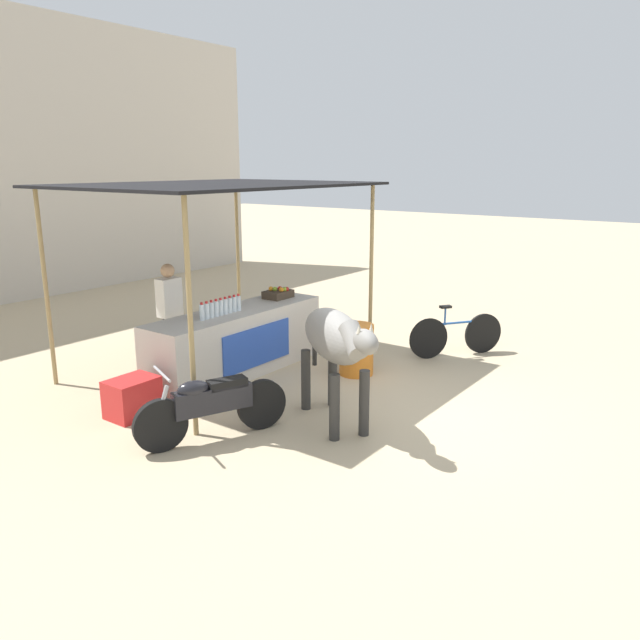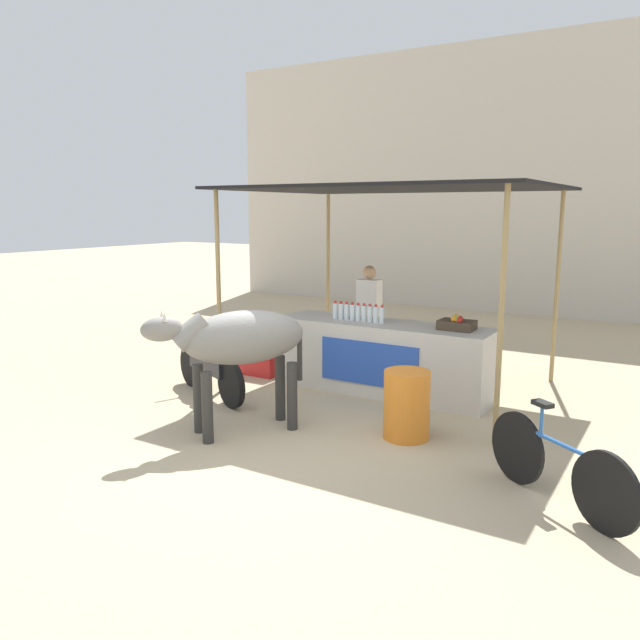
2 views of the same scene
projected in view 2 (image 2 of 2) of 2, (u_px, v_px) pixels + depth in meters
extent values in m
plane|color=tan|center=(292.00, 441.00, 6.74)|extent=(60.00, 60.00, 0.00)
cube|color=beige|center=(528.00, 179.00, 14.47)|extent=(16.00, 0.50, 6.33)
cube|color=beige|center=(382.00, 357.00, 8.50)|extent=(3.00, 0.80, 0.96)
cube|color=#264CB2|center=(368.00, 364.00, 8.16)|extent=(1.40, 0.02, 0.58)
cube|color=black|center=(395.00, 188.00, 8.35)|extent=(4.20, 3.20, 0.04)
cylinder|color=#997F51|center=(219.00, 292.00, 8.35)|extent=(0.06, 0.06, 2.75)
cylinder|color=#997F51|center=(501.00, 318.00, 6.42)|extent=(0.06, 0.06, 2.75)
cylinder|color=#997F51|center=(328.00, 274.00, 10.78)|extent=(0.06, 0.06, 2.75)
cylinder|color=#997F51|center=(557.00, 288.00, 8.84)|extent=(0.06, 0.06, 2.75)
cylinder|color=silver|center=(335.00, 311.00, 8.72)|extent=(0.07, 0.07, 0.22)
cylinder|color=red|center=(335.00, 302.00, 8.70)|extent=(0.04, 0.04, 0.03)
cylinder|color=silver|center=(341.00, 311.00, 8.67)|extent=(0.07, 0.07, 0.22)
cylinder|color=red|center=(341.00, 302.00, 8.65)|extent=(0.04, 0.04, 0.03)
cylinder|color=silver|center=(347.00, 312.00, 8.63)|extent=(0.07, 0.07, 0.22)
cylinder|color=red|center=(347.00, 303.00, 8.61)|extent=(0.04, 0.04, 0.03)
cylinder|color=silver|center=(352.00, 312.00, 8.58)|extent=(0.07, 0.07, 0.22)
cylinder|color=red|center=(352.00, 303.00, 8.56)|extent=(0.04, 0.04, 0.03)
cylinder|color=silver|center=(358.00, 313.00, 8.53)|extent=(0.07, 0.07, 0.22)
cylinder|color=red|center=(358.00, 304.00, 8.51)|extent=(0.04, 0.04, 0.03)
cylinder|color=silver|center=(364.00, 314.00, 8.49)|extent=(0.07, 0.07, 0.22)
cylinder|color=red|center=(364.00, 305.00, 8.47)|extent=(0.04, 0.04, 0.03)
cylinder|color=silver|center=(370.00, 314.00, 8.44)|extent=(0.07, 0.07, 0.22)
cylinder|color=red|center=(370.00, 305.00, 8.42)|extent=(0.04, 0.04, 0.03)
cylinder|color=silver|center=(376.00, 315.00, 8.40)|extent=(0.07, 0.07, 0.22)
cylinder|color=red|center=(376.00, 306.00, 8.37)|extent=(0.04, 0.04, 0.03)
cylinder|color=silver|center=(382.00, 315.00, 8.35)|extent=(0.07, 0.07, 0.22)
cylinder|color=red|center=(382.00, 306.00, 8.33)|extent=(0.04, 0.04, 0.03)
cube|color=#3F3326|center=(457.00, 325.00, 7.93)|extent=(0.44, 0.32, 0.12)
sphere|color=#8CB22D|center=(458.00, 320.00, 7.80)|extent=(0.08, 0.08, 0.08)
sphere|color=#B21E19|center=(459.00, 320.00, 7.77)|extent=(0.08, 0.08, 0.08)
sphere|color=orange|center=(454.00, 319.00, 7.85)|extent=(0.08, 0.08, 0.08)
sphere|color=#B21E19|center=(460.00, 319.00, 7.88)|extent=(0.08, 0.08, 0.08)
sphere|color=#8CB22D|center=(455.00, 318.00, 7.96)|extent=(0.08, 0.08, 0.08)
sphere|color=orange|center=(456.00, 317.00, 8.02)|extent=(0.08, 0.08, 0.08)
cylinder|color=#383842|center=(368.00, 345.00, 9.44)|extent=(0.22, 0.22, 0.88)
cube|color=silver|center=(369.00, 298.00, 9.32)|extent=(0.34, 0.20, 0.56)
sphere|color=tan|center=(369.00, 272.00, 9.25)|extent=(0.20, 0.20, 0.20)
cube|color=red|center=(262.00, 358.00, 9.47)|extent=(0.60, 0.44, 0.48)
cylinder|color=orange|center=(407.00, 405.00, 6.78)|extent=(0.50, 0.50, 0.75)
ellipsoid|color=gray|center=(244.00, 337.00, 6.88)|extent=(1.20, 1.46, 0.60)
cylinder|color=#302F2D|center=(207.00, 408.00, 6.63)|extent=(0.12, 0.12, 0.78)
cylinder|color=#302F2D|center=(199.00, 399.00, 6.95)|extent=(0.12, 0.12, 0.78)
cylinder|color=#302F2D|center=(292.00, 396.00, 7.04)|extent=(0.12, 0.12, 0.78)
cylinder|color=#302F2D|center=(280.00, 388.00, 7.37)|extent=(0.12, 0.12, 0.78)
cylinder|color=gray|center=(191.00, 332.00, 6.61)|extent=(0.45, 0.51, 0.41)
ellipsoid|color=gray|center=(162.00, 329.00, 6.47)|extent=(0.43, 0.49, 0.26)
cone|color=beige|center=(165.00, 317.00, 6.39)|extent=(0.05, 0.05, 0.10)
cone|color=beige|center=(162.00, 315.00, 6.52)|extent=(0.05, 0.05, 0.10)
cylinder|color=#302F2D|center=(300.00, 355.00, 7.20)|extent=(0.06, 0.06, 0.60)
cylinder|color=black|center=(192.00, 365.00, 8.79)|extent=(0.58, 0.31, 0.60)
cylinder|color=black|center=(231.00, 385.00, 7.83)|extent=(0.58, 0.31, 0.60)
cube|color=black|center=(210.00, 361.00, 8.28)|extent=(0.90, 0.52, 0.28)
ellipsoid|color=black|center=(202.00, 347.00, 8.42)|extent=(0.41, 0.33, 0.20)
cube|color=black|center=(215.00, 352.00, 8.10)|extent=(0.48, 0.34, 0.10)
cylinder|color=#99999E|center=(191.00, 326.00, 8.65)|extent=(0.24, 0.52, 0.03)
cylinder|color=#99999E|center=(192.00, 352.00, 8.74)|extent=(0.21, 0.13, 0.49)
cylinder|color=black|center=(606.00, 493.00, 4.78)|extent=(0.56, 0.41, 0.66)
cylinder|color=black|center=(517.00, 448.00, 5.68)|extent=(0.56, 0.41, 0.66)
cylinder|color=#2659A5|center=(559.00, 443.00, 5.19)|extent=(0.71, 0.52, 0.04)
cylinder|color=#2659A5|center=(541.00, 422.00, 5.37)|extent=(0.03, 0.03, 0.28)
cube|color=black|center=(543.00, 404.00, 5.34)|extent=(0.20, 0.19, 0.04)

